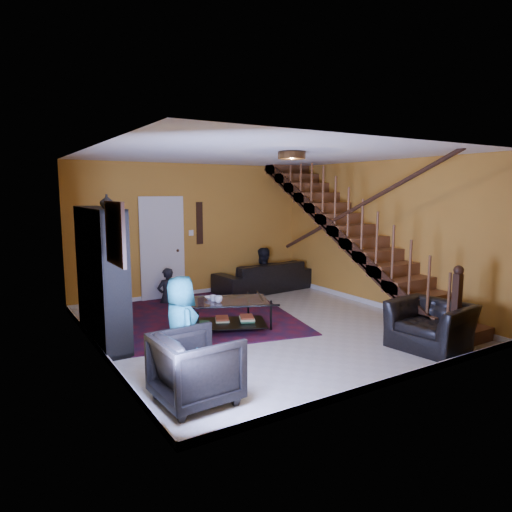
# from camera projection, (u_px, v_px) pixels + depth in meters

# --- Properties ---
(floor) EXTENTS (5.50, 5.50, 0.00)m
(floor) POSITION_uv_depth(u_px,v_px,m) (262.00, 326.00, 7.59)
(floor) COLOR beige
(floor) RESTS_ON ground
(room) EXTENTS (5.50, 5.50, 5.50)m
(room) POSITION_uv_depth(u_px,v_px,m) (157.00, 316.00, 8.01)
(room) COLOR #C5872B
(room) RESTS_ON ground
(staircase) EXTENTS (0.95, 5.02, 3.18)m
(staircase) POSITION_uv_depth(u_px,v_px,m) (358.00, 236.00, 8.49)
(staircase) COLOR brown
(staircase) RESTS_ON floor
(bookshelf) EXTENTS (0.35, 1.80, 2.00)m
(bookshelf) POSITION_uv_depth(u_px,v_px,m) (102.00, 278.00, 6.71)
(bookshelf) COLOR black
(bookshelf) RESTS_ON floor
(door) EXTENTS (0.82, 0.05, 2.05)m
(door) POSITION_uv_depth(u_px,v_px,m) (162.00, 250.00, 9.38)
(door) COLOR silver
(door) RESTS_ON floor
(framed_picture) EXTENTS (0.04, 0.74, 0.74)m
(framed_picture) POSITION_uv_depth(u_px,v_px,m) (115.00, 233.00, 5.25)
(framed_picture) COLOR maroon
(framed_picture) RESTS_ON room
(wall_hanging) EXTENTS (0.14, 0.03, 0.90)m
(wall_hanging) POSITION_uv_depth(u_px,v_px,m) (200.00, 223.00, 9.75)
(wall_hanging) COLOR black
(wall_hanging) RESTS_ON room
(ceiling_fixture) EXTENTS (0.40, 0.40, 0.10)m
(ceiling_fixture) POSITION_uv_depth(u_px,v_px,m) (292.00, 155.00, 6.52)
(ceiling_fixture) COLOR #3F2814
(ceiling_fixture) RESTS_ON room
(rug) EXTENTS (3.84, 4.18, 0.02)m
(rug) POSITION_uv_depth(u_px,v_px,m) (198.00, 315.00, 8.27)
(rug) COLOR #4D0D1B
(rug) RESTS_ON floor
(sofa) EXTENTS (2.30, 1.05, 0.65)m
(sofa) POSITION_uv_depth(u_px,v_px,m) (263.00, 276.00, 10.26)
(sofa) COLOR black
(sofa) RESTS_ON floor
(armchair_left) EXTENTS (0.87, 0.85, 0.75)m
(armchair_left) POSITION_uv_depth(u_px,v_px,m) (196.00, 368.00, 4.83)
(armchair_left) COLOR black
(armchair_left) RESTS_ON floor
(armchair_right) EXTENTS (1.04, 1.14, 0.67)m
(armchair_right) POSITION_uv_depth(u_px,v_px,m) (431.00, 325.00, 6.50)
(armchair_right) COLOR black
(armchair_right) RESTS_ON floor
(person_adult_a) EXTENTS (0.45, 0.32, 1.16)m
(person_adult_a) POSITION_uv_depth(u_px,v_px,m) (167.00, 296.00, 9.16)
(person_adult_a) COLOR black
(person_adult_a) RESTS_ON sofa
(person_adult_b) EXTENTS (0.72, 0.57, 1.42)m
(person_adult_b) POSITION_uv_depth(u_px,v_px,m) (262.00, 279.00, 10.31)
(person_adult_b) COLOR black
(person_adult_b) RESTS_ON sofa
(person_child) EXTENTS (0.40, 0.61, 1.25)m
(person_child) POSITION_uv_depth(u_px,v_px,m) (181.00, 328.00, 5.39)
(person_child) COLOR #1C656B
(person_child) RESTS_ON armchair_left
(coffee_table) EXTENTS (1.54, 1.25, 0.51)m
(coffee_table) POSITION_uv_depth(u_px,v_px,m) (225.00, 313.00, 7.28)
(coffee_table) COLOR black
(coffee_table) RESTS_ON floor
(cup_a) EXTENTS (0.15, 0.15, 0.10)m
(cup_a) POSITION_uv_depth(u_px,v_px,m) (218.00, 299.00, 7.11)
(cup_a) COLOR #999999
(cup_a) RESTS_ON coffee_table
(cup_b) EXTENTS (0.11, 0.11, 0.09)m
(cup_b) POSITION_uv_depth(u_px,v_px,m) (213.00, 298.00, 7.20)
(cup_b) COLOR #999999
(cup_b) RESTS_ON coffee_table
(bowl) EXTENTS (0.21, 0.21, 0.05)m
(bowl) POSITION_uv_depth(u_px,v_px,m) (211.00, 298.00, 7.31)
(bowl) COLOR #999999
(bowl) RESTS_ON coffee_table
(vase) EXTENTS (0.18, 0.18, 0.19)m
(vase) POSITION_uv_depth(u_px,v_px,m) (107.00, 201.00, 6.13)
(vase) COLOR #999999
(vase) RESTS_ON bookshelf
(popcorn_bucket) EXTENTS (0.18, 0.18, 0.17)m
(popcorn_bucket) POSITION_uv_depth(u_px,v_px,m) (173.00, 355.00, 5.96)
(popcorn_bucket) COLOR red
(popcorn_bucket) RESTS_ON rug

